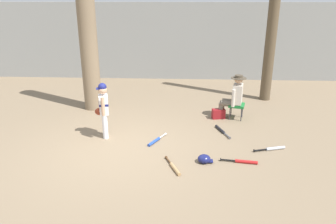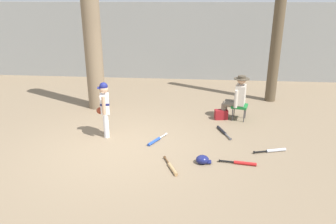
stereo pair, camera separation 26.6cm
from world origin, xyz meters
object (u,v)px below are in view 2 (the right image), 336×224
seated_spectator (236,96)px  bat_wood_tan (172,168)px  bat_aluminum_silver (274,150)px  folding_stool (239,107)px  young_ballplayer (104,106)px  bat_red_barrel (242,163)px  bat_black_composite (222,131)px  tree_near_player (93,39)px  handbag_beside_stool (221,115)px  batting_helmet_navy (203,160)px  bat_blue_youth (156,141)px  tree_behind_spectator (279,19)px

seated_spectator → bat_wood_tan: bearing=-117.7°
bat_aluminum_silver → folding_stool: bearing=105.8°
young_ballplayer → bat_red_barrel: young_ballplayer is taller
seated_spectator → bat_black_composite: 1.19m
bat_aluminum_silver → tree_near_player: bearing=151.3°
handbag_beside_stool → bat_black_composite: (-0.02, -0.90, -0.10)m
batting_helmet_navy → bat_aluminum_silver: bearing=22.6°
folding_stool → young_ballplayer: bearing=-157.3°
folding_stool → tree_near_player: bearing=170.9°
young_ballplayer → seated_spectator: bearing=23.6°
bat_blue_youth → bat_wood_tan: size_ratio=0.98×
tree_behind_spectator → bat_blue_youth: bearing=-133.5°
seated_spectator → bat_aluminum_silver: (0.62, -1.89, -0.61)m
tree_behind_spectator → bat_black_composite: (-1.66, -2.70, -2.45)m
tree_near_player → bat_aluminum_silver: bearing=-28.7°
folding_stool → batting_helmet_navy: (-0.98, -2.49, -0.29)m
young_ballplayer → bat_black_composite: 2.88m
tree_behind_spectator → bat_black_composite: 4.00m
bat_aluminum_silver → bat_blue_youth: (-2.57, 0.26, 0.00)m
folding_stool → bat_blue_youth: bearing=-141.8°
folding_stool → bat_black_composite: bearing=-118.1°
tree_near_player → bat_red_barrel: 5.35m
folding_stool → bat_red_barrel: folding_stool is taller
bat_wood_tan → batting_helmet_navy: bearing=26.7°
batting_helmet_navy → seated_spectator: bearing=70.6°
seated_spectator → handbag_beside_stool: seated_spectator is taller
bat_red_barrel → bat_black_composite: bearing=100.2°
tree_behind_spectator → young_ballplayer: tree_behind_spectator is taller
batting_helmet_navy → bat_wood_tan: bearing=-153.3°
folding_stool → bat_black_composite: size_ratio=0.66×
tree_near_player → folding_stool: 4.44m
handbag_beside_stool → batting_helmet_navy: handbag_beside_stool is taller
tree_near_player → handbag_beside_stool: (3.60, -0.67, -1.87)m
bat_aluminum_silver → batting_helmet_navy: size_ratio=2.33×
tree_near_player → folding_stool: bearing=-9.1°
handbag_beside_stool → bat_aluminum_silver: bearing=-61.6°
handbag_beside_stool → bat_aluminum_silver: (1.00, -1.85, -0.10)m
handbag_beside_stool → seated_spectator: bearing=5.8°
young_ballplayer → bat_red_barrel: (3.04, -1.12, -0.71)m
tree_near_player → bat_red_barrel: bearing=-39.0°
tree_behind_spectator → seated_spectator: bearing=-125.8°
bat_red_barrel → bat_wood_tan: (-1.37, -0.31, 0.00)m
folding_stool → batting_helmet_navy: size_ratio=1.59×
bat_black_composite → seated_spectator: bearing=67.3°
tree_near_player → bat_black_composite: 4.38m
young_ballplayer → seated_spectator: (3.15, 1.38, -0.10)m
bat_aluminum_silver → bat_black_composite: bearing=137.0°
bat_red_barrel → tree_behind_spectator: bearing=72.1°
handbag_beside_stool → folding_stool: bearing=1.6°
tree_behind_spectator → seated_spectator: tree_behind_spectator is taller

